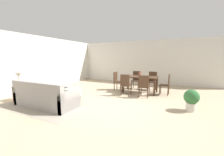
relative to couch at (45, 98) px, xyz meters
The scene contains 18 objects.
ground_plane 2.29m from the couch, 24.84° to the left, with size 10.80×10.80×0.00m, color tan.
wall_back 6.39m from the couch, 70.89° to the left, with size 9.00×0.12×2.70m, color silver.
wall_left 3.03m from the couch, 149.16° to the left, with size 0.12×11.00×2.70m, color silver.
area_rug 0.65m from the couch, 94.59° to the left, with size 3.00×2.80×0.01m, color gray.
couch is the anchor object (origin of this frame).
ottoman_table 1.12m from the couch, 94.82° to the left, with size 1.07×0.57×0.40m.
side_table 1.41m from the couch, behind, with size 0.40×0.40×0.55m.
table_lamp 1.55m from the couch, behind, with size 0.26×0.26×0.53m.
dining_table 4.08m from the couch, 54.29° to the left, with size 1.56×0.85×0.76m.
dining_chair_near_left 3.16m from the couch, 51.77° to the left, with size 0.41×0.41×0.92m.
dining_chair_near_right 3.72m from the couch, 42.46° to the left, with size 0.40×0.40×0.92m.
dining_chair_far_left 4.53m from the couch, 64.30° to the left, with size 0.41×0.41×0.92m.
dining_chair_far_right 4.95m from the couch, 55.60° to the left, with size 0.42×0.42×0.92m.
dining_chair_head_east 4.86m from the couch, 43.17° to the left, with size 0.41×0.41×0.92m.
dining_chair_head_west 3.50m from the couch, 69.86° to the left, with size 0.40×0.40×0.92m.
vase_centerpiece 4.13m from the couch, 54.88° to the left, with size 0.11×0.11×0.20m, color #B26659.
book_on_ottoman 1.11m from the couch, 101.50° to the left, with size 0.26×0.20×0.03m, color #333338.
potted_plant 4.67m from the couch, 20.23° to the left, with size 0.44×0.44×0.67m.
Camera 1 is at (1.95, -4.11, 1.61)m, focal length 22.64 mm.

